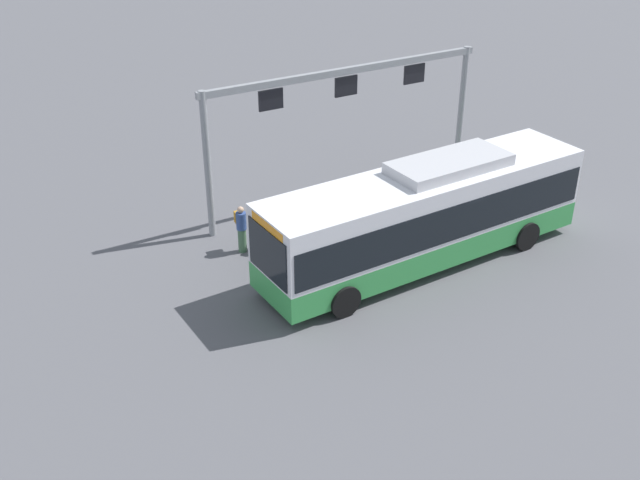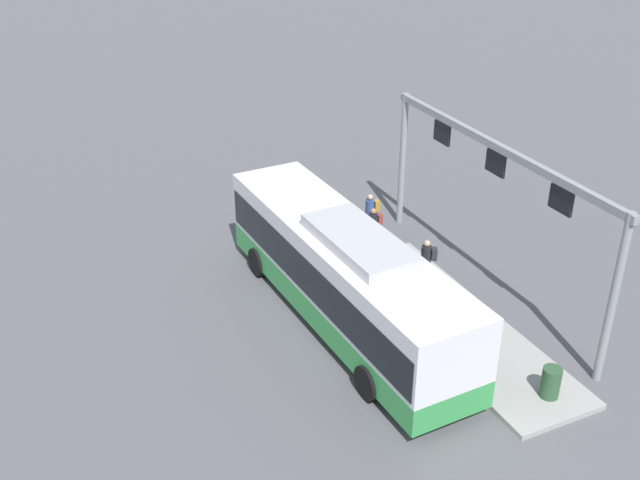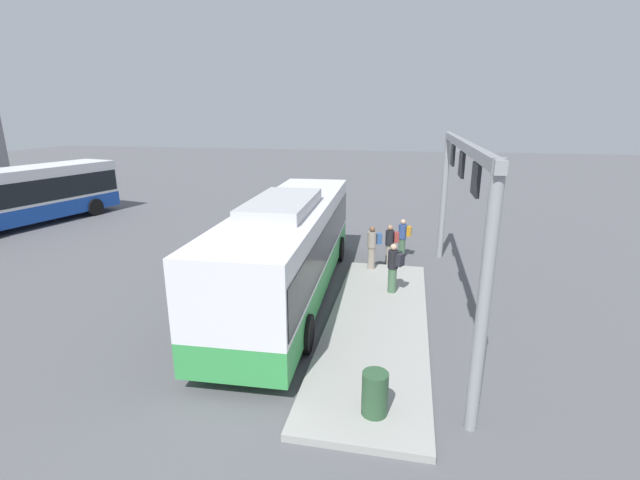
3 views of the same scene
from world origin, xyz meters
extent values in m
plane|color=#56565B|center=(0.00, 0.00, 0.00)|extent=(120.00, 120.00, 0.00)
cube|color=#9E9E99|center=(-1.70, -3.04, 0.08)|extent=(10.00, 2.80, 0.16)
cube|color=green|center=(0.00, 0.00, 0.77)|extent=(11.45, 2.96, 0.85)
cube|color=white|center=(0.00, 0.00, 2.15)|extent=(11.45, 2.96, 1.90)
cube|color=black|center=(0.00, 0.00, 1.95)|extent=(11.23, 2.99, 1.20)
cube|color=black|center=(5.69, 0.23, 2.05)|extent=(0.13, 2.12, 1.50)
cube|color=#B7B7BC|center=(-0.85, -0.03, 3.28)|extent=(4.04, 1.91, 0.36)
cube|color=orange|center=(5.62, 0.23, 2.90)|extent=(0.19, 1.75, 0.28)
cylinder|color=black|center=(3.83, 1.36, 0.50)|extent=(1.01, 0.34, 1.00)
cylinder|color=black|center=(3.92, -1.04, 0.50)|extent=(1.01, 0.34, 1.00)
cylinder|color=black|center=(-3.53, 1.06, 0.50)|extent=(1.01, 0.34, 1.00)
cylinder|color=black|center=(-3.43, -1.34, 0.50)|extent=(1.01, 0.34, 1.00)
cylinder|color=#476B4C|center=(4.80, -3.56, 0.42)|extent=(0.31, 0.31, 0.85)
cylinder|color=#334C8C|center=(4.80, -3.56, 1.15)|extent=(0.37, 0.37, 0.60)
sphere|color=tan|center=(4.80, -3.56, 1.56)|extent=(0.22, 0.22, 0.22)
cube|color=#BF7F1E|center=(4.77, -3.82, 1.18)|extent=(0.30, 0.21, 0.40)
cylinder|color=gray|center=(3.71, -3.08, 0.42)|extent=(0.32, 0.32, 0.85)
cylinder|color=black|center=(3.71, -3.08, 1.15)|extent=(0.39, 0.39, 0.60)
sphere|color=#9E755B|center=(3.71, -3.08, 1.56)|extent=(0.22, 0.22, 0.22)
cube|color=maroon|center=(3.75, -3.34, 1.18)|extent=(0.30, 0.22, 0.40)
cylinder|color=gray|center=(2.76, -2.46, 0.58)|extent=(0.37, 0.37, 0.85)
cylinder|color=gray|center=(2.76, -2.46, 1.31)|extent=(0.45, 0.45, 0.60)
sphere|color=brown|center=(2.76, -2.46, 1.72)|extent=(0.22, 0.22, 0.22)
cube|color=#335993|center=(2.87, -2.69, 1.34)|extent=(0.33, 0.28, 0.40)
cylinder|color=#476B4C|center=(0.57, -3.34, 0.58)|extent=(0.38, 0.38, 0.85)
cylinder|color=black|center=(0.57, -3.34, 1.31)|extent=(0.46, 0.46, 0.60)
sphere|color=tan|center=(0.57, -3.34, 1.72)|extent=(0.22, 0.22, 0.22)
cube|color=#26262D|center=(0.45, -3.57, 1.34)|extent=(0.33, 0.29, 0.40)
cylinder|color=gray|center=(-5.58, -5.14, 2.60)|extent=(0.24, 0.24, 5.20)
cylinder|color=gray|center=(5.22, -5.14, 2.60)|extent=(0.24, 0.24, 5.20)
cube|color=gray|center=(-0.18, -5.14, 5.05)|extent=(11.20, 0.20, 0.24)
cube|color=black|center=(-3.15, -5.14, 4.50)|extent=(0.90, 0.08, 0.70)
cube|color=black|center=(-0.18, -5.14, 4.50)|extent=(0.90, 0.08, 0.70)
cube|color=black|center=(2.79, -5.14, 4.50)|extent=(0.90, 0.08, 0.70)
cylinder|color=#2D5133|center=(-5.73, -3.28, 0.61)|extent=(0.52, 0.52, 0.90)
camera|label=1|loc=(13.54, 16.74, 12.60)|focal=42.21mm
camera|label=2|loc=(-17.52, 9.14, 13.51)|focal=42.59mm
camera|label=3|loc=(-13.24, -3.72, 5.89)|focal=24.69mm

